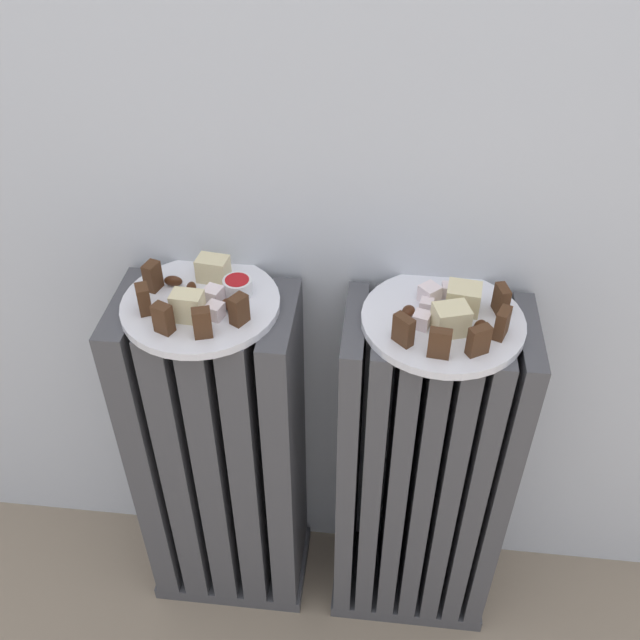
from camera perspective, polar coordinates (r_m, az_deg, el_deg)
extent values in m
cube|color=#47474C|center=(1.54, -6.81, -18.79)|extent=(0.29, 0.18, 0.03)
cube|color=#47474C|center=(1.29, -13.02, -10.02)|extent=(0.04, 0.18, 0.65)
cube|color=#47474C|center=(1.28, -10.54, -10.32)|extent=(0.04, 0.18, 0.65)
cube|color=#47474C|center=(1.27, -7.99, -10.61)|extent=(0.04, 0.18, 0.65)
cube|color=#47474C|center=(1.25, -5.39, -10.88)|extent=(0.04, 0.18, 0.65)
cube|color=#47474C|center=(1.25, -2.74, -11.14)|extent=(0.04, 0.18, 0.65)
cube|color=#47474C|center=(1.52, 6.95, -19.99)|extent=(0.29, 0.18, 0.03)
cube|color=#47474C|center=(1.24, 2.38, -11.56)|extent=(0.03, 0.18, 0.65)
cube|color=#47474C|center=(1.24, 4.31, -11.70)|extent=(0.03, 0.18, 0.65)
cube|color=#47474C|center=(1.24, 6.25, -11.83)|extent=(0.03, 0.18, 0.65)
cube|color=#47474C|center=(1.24, 8.18, -11.94)|extent=(0.03, 0.18, 0.65)
cube|color=#47474C|center=(1.24, 10.10, -12.04)|extent=(0.03, 0.18, 0.65)
cube|color=#47474C|center=(1.25, 12.02, -12.12)|extent=(0.03, 0.18, 0.65)
cube|color=#47474C|center=(1.26, 13.91, -12.19)|extent=(0.03, 0.18, 0.65)
cylinder|color=white|center=(1.04, -9.60, 1.26)|extent=(0.23, 0.23, 0.01)
cylinder|color=white|center=(1.01, 9.87, -0.06)|extent=(0.23, 0.23, 0.01)
cube|color=#472B19|center=(1.06, -13.36, 3.45)|extent=(0.02, 0.03, 0.04)
cube|color=#472B19|center=(1.02, -14.04, 1.63)|extent=(0.03, 0.03, 0.04)
cube|color=#472B19|center=(0.98, -12.55, 0.11)|extent=(0.03, 0.03, 0.04)
cube|color=#472B19|center=(0.96, -9.49, -0.23)|extent=(0.03, 0.02, 0.04)
cube|color=#472B19|center=(0.97, -6.56, 0.84)|extent=(0.03, 0.03, 0.04)
cube|color=beige|center=(0.99, -10.62, 1.10)|extent=(0.04, 0.03, 0.04)
cube|color=beige|center=(1.06, -8.62, 4.10)|extent=(0.05, 0.04, 0.04)
cube|color=white|center=(1.02, -8.59, 1.98)|extent=(0.03, 0.03, 0.02)
cube|color=white|center=(0.99, -8.48, 0.73)|extent=(0.03, 0.03, 0.02)
ellipsoid|color=#3D1E0F|center=(1.01, -7.31, 1.27)|extent=(0.03, 0.02, 0.02)
ellipsoid|color=#3D1E0F|center=(1.05, -10.35, 2.58)|extent=(0.02, 0.02, 0.01)
ellipsoid|color=#3D1E0F|center=(1.03, -11.50, 1.62)|extent=(0.03, 0.03, 0.02)
ellipsoid|color=#3D1E0F|center=(1.07, -11.76, 3.11)|extent=(0.03, 0.01, 0.02)
cylinder|color=white|center=(1.03, -6.67, 2.67)|extent=(0.04, 0.04, 0.02)
cylinder|color=#B21419|center=(1.03, -6.69, 2.97)|extent=(0.03, 0.03, 0.01)
cube|color=#472B19|center=(0.94, 6.75, -0.80)|extent=(0.03, 0.03, 0.04)
cube|color=#472B19|center=(0.93, 9.62, -1.86)|extent=(0.03, 0.02, 0.04)
cube|color=#472B19|center=(0.94, 12.68, -1.63)|extent=(0.03, 0.03, 0.04)
cube|color=#472B19|center=(0.98, 14.50, -0.25)|extent=(0.02, 0.03, 0.04)
cube|color=#472B19|center=(1.02, 14.42, 1.58)|extent=(0.02, 0.03, 0.04)
cube|color=beige|center=(0.97, 10.51, 0.04)|extent=(0.06, 0.05, 0.04)
cube|color=beige|center=(1.01, 11.49, 1.73)|extent=(0.05, 0.05, 0.04)
cube|color=white|center=(1.04, 10.35, 2.38)|extent=(0.02, 0.02, 0.02)
cube|color=white|center=(1.01, 8.59, 1.17)|extent=(0.02, 0.02, 0.02)
cube|color=white|center=(1.02, 8.83, 2.12)|extent=(0.04, 0.04, 0.03)
cube|color=white|center=(0.98, 8.20, -0.01)|extent=(0.03, 0.03, 0.02)
ellipsoid|color=#3D1E0F|center=(0.99, 12.82, -0.51)|extent=(0.03, 0.03, 0.02)
ellipsoid|color=#3D1E0F|center=(1.00, 7.15, 0.70)|extent=(0.03, 0.03, 0.02)
cube|color=silver|center=(0.98, 9.49, -0.75)|extent=(0.02, 0.06, 0.00)
cube|color=silver|center=(1.02, 9.77, 1.16)|extent=(0.02, 0.02, 0.00)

